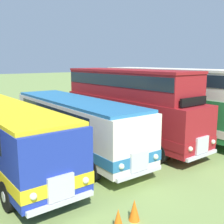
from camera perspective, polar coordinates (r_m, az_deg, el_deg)
name	(u,v)px	position (r m, az deg, el deg)	size (l,w,h in m)	color
bus_sixth_in_row	(5,132)	(13.67, -21.37, -3.85)	(2.65, 11.05, 2.99)	#1E339E
bus_seventh_in_row	(74,122)	(14.98, -7.82, -2.01)	(2.84, 10.56, 2.99)	silver
bus_eighth_in_row	(128,103)	(16.75, 3.36, 1.88)	(2.63, 10.41, 4.49)	maroon
bus_ninth_in_row	(167,98)	(19.35, 11.43, 2.87)	(2.75, 11.47, 4.49)	#237538
cone_near_end	(134,210)	(9.23, 4.65, -19.60)	(0.36, 0.36, 0.70)	orange
cone_mid_row	(118,220)	(8.74, 1.30, -21.46)	(0.36, 0.36, 0.69)	orange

